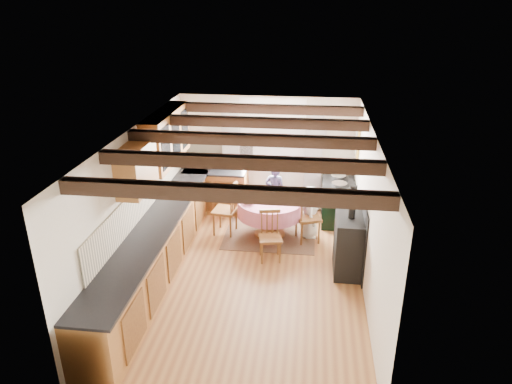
# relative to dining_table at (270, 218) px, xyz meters

# --- Properties ---
(floor) EXTENTS (3.60, 5.50, 0.00)m
(floor) POSITION_rel_dining_table_xyz_m (-0.19, -1.42, -0.37)
(floor) COLOR #A7703A
(floor) RESTS_ON ground
(ceiling) EXTENTS (3.60, 5.50, 0.00)m
(ceiling) POSITION_rel_dining_table_xyz_m (-0.19, -1.42, 2.03)
(ceiling) COLOR white
(ceiling) RESTS_ON ground
(wall_back) EXTENTS (3.60, 0.00, 2.40)m
(wall_back) POSITION_rel_dining_table_xyz_m (-0.19, 1.33, 0.83)
(wall_back) COLOR silver
(wall_back) RESTS_ON ground
(wall_front) EXTENTS (3.60, 0.00, 2.40)m
(wall_front) POSITION_rel_dining_table_xyz_m (-0.19, -4.17, 0.83)
(wall_front) COLOR silver
(wall_front) RESTS_ON ground
(wall_left) EXTENTS (0.00, 5.50, 2.40)m
(wall_left) POSITION_rel_dining_table_xyz_m (-1.99, -1.42, 0.83)
(wall_left) COLOR silver
(wall_left) RESTS_ON ground
(wall_right) EXTENTS (0.00, 5.50, 2.40)m
(wall_right) POSITION_rel_dining_table_xyz_m (1.61, -1.42, 0.83)
(wall_right) COLOR silver
(wall_right) RESTS_ON ground
(beam_a) EXTENTS (3.60, 0.16, 0.16)m
(beam_a) POSITION_rel_dining_table_xyz_m (-0.19, -3.42, 1.94)
(beam_a) COLOR black
(beam_a) RESTS_ON ceiling
(beam_b) EXTENTS (3.60, 0.16, 0.16)m
(beam_b) POSITION_rel_dining_table_xyz_m (-0.19, -2.42, 1.94)
(beam_b) COLOR black
(beam_b) RESTS_ON ceiling
(beam_c) EXTENTS (3.60, 0.16, 0.16)m
(beam_c) POSITION_rel_dining_table_xyz_m (-0.19, -1.42, 1.94)
(beam_c) COLOR black
(beam_c) RESTS_ON ceiling
(beam_d) EXTENTS (3.60, 0.16, 0.16)m
(beam_d) POSITION_rel_dining_table_xyz_m (-0.19, -0.42, 1.94)
(beam_d) COLOR black
(beam_d) RESTS_ON ceiling
(beam_e) EXTENTS (3.60, 0.16, 0.16)m
(beam_e) POSITION_rel_dining_table_xyz_m (-0.19, 0.58, 1.94)
(beam_e) COLOR black
(beam_e) RESTS_ON ceiling
(splash_left) EXTENTS (0.02, 4.50, 0.55)m
(splash_left) POSITION_rel_dining_table_xyz_m (-1.97, -1.12, 0.83)
(splash_left) COLOR beige
(splash_left) RESTS_ON wall_left
(splash_back) EXTENTS (1.40, 0.02, 0.55)m
(splash_back) POSITION_rel_dining_table_xyz_m (-1.19, 1.31, 0.83)
(splash_back) COLOR beige
(splash_back) RESTS_ON wall_back
(base_cabinet_left) EXTENTS (0.60, 5.30, 0.88)m
(base_cabinet_left) POSITION_rel_dining_table_xyz_m (-1.69, -1.42, 0.07)
(base_cabinet_left) COLOR #955B2E
(base_cabinet_left) RESTS_ON floor
(base_cabinet_back) EXTENTS (1.30, 0.60, 0.88)m
(base_cabinet_back) POSITION_rel_dining_table_xyz_m (-1.24, 1.03, 0.07)
(base_cabinet_back) COLOR #955B2E
(base_cabinet_back) RESTS_ON floor
(worktop_left) EXTENTS (0.64, 5.30, 0.04)m
(worktop_left) POSITION_rel_dining_table_xyz_m (-1.67, -1.42, 0.53)
(worktop_left) COLOR black
(worktop_left) RESTS_ON base_cabinet_left
(worktop_back) EXTENTS (1.30, 0.64, 0.04)m
(worktop_back) POSITION_rel_dining_table_xyz_m (-1.24, 1.01, 0.53)
(worktop_back) COLOR black
(worktop_back) RESTS_ON base_cabinet_back
(wall_cabinet_glass) EXTENTS (0.34, 1.80, 0.90)m
(wall_cabinet_glass) POSITION_rel_dining_table_xyz_m (-1.82, -0.22, 1.58)
(wall_cabinet_glass) COLOR #955B2E
(wall_cabinet_glass) RESTS_ON wall_left
(wall_cabinet_solid) EXTENTS (0.34, 0.90, 0.70)m
(wall_cabinet_solid) POSITION_rel_dining_table_xyz_m (-1.82, -1.72, 1.53)
(wall_cabinet_solid) COLOR #955B2E
(wall_cabinet_solid) RESTS_ON wall_left
(window_frame) EXTENTS (1.34, 0.03, 1.54)m
(window_frame) POSITION_rel_dining_table_xyz_m (-0.09, 1.32, 1.23)
(window_frame) COLOR white
(window_frame) RESTS_ON wall_back
(window_pane) EXTENTS (1.20, 0.01, 1.40)m
(window_pane) POSITION_rel_dining_table_xyz_m (-0.09, 1.32, 1.23)
(window_pane) COLOR white
(window_pane) RESTS_ON wall_back
(curtain_left) EXTENTS (0.35, 0.10, 2.10)m
(curtain_left) POSITION_rel_dining_table_xyz_m (-0.94, 1.23, 0.73)
(curtain_left) COLOR #B3B3B3
(curtain_left) RESTS_ON wall_back
(curtain_right) EXTENTS (0.35, 0.10, 2.10)m
(curtain_right) POSITION_rel_dining_table_xyz_m (0.76, 1.23, 0.73)
(curtain_right) COLOR #B3B3B3
(curtain_right) RESTS_ON wall_back
(curtain_rod) EXTENTS (2.00, 0.03, 0.03)m
(curtain_rod) POSITION_rel_dining_table_xyz_m (-0.09, 1.23, 1.83)
(curtain_rod) COLOR black
(curtain_rod) RESTS_ON wall_back
(wall_picture) EXTENTS (0.04, 0.50, 0.60)m
(wall_picture) POSITION_rel_dining_table_xyz_m (1.58, 0.88, 1.33)
(wall_picture) COLOR gold
(wall_picture) RESTS_ON wall_right
(wall_plate) EXTENTS (0.30, 0.02, 0.30)m
(wall_plate) POSITION_rel_dining_table_xyz_m (0.86, 1.30, 1.33)
(wall_plate) COLOR silver
(wall_plate) RESTS_ON wall_back
(rug) EXTENTS (1.71, 1.33, 0.01)m
(rug) POSITION_rel_dining_table_xyz_m (0.00, 0.00, -0.36)
(rug) COLOR #562C21
(rug) RESTS_ON floor
(dining_table) EXTENTS (1.22, 1.22, 0.73)m
(dining_table) POSITION_rel_dining_table_xyz_m (0.00, 0.00, 0.00)
(dining_table) COLOR #D1698F
(dining_table) RESTS_ON floor
(chair_near) EXTENTS (0.45, 0.46, 0.89)m
(chair_near) POSITION_rel_dining_table_xyz_m (0.09, -0.86, 0.08)
(chair_near) COLOR brown
(chair_near) RESTS_ON floor
(chair_left) EXTENTS (0.52, 0.50, 1.02)m
(chair_left) POSITION_rel_dining_table_xyz_m (-0.86, 0.02, 0.14)
(chair_left) COLOR brown
(chair_left) RESTS_ON floor
(chair_right) EXTENTS (0.57, 0.56, 1.02)m
(chair_right) POSITION_rel_dining_table_xyz_m (0.71, -0.09, 0.14)
(chair_right) COLOR brown
(chair_right) RESTS_ON floor
(aga_range) EXTENTS (0.62, 0.96, 0.89)m
(aga_range) POSITION_rel_dining_table_xyz_m (1.28, 0.79, 0.08)
(aga_range) COLOR black
(aga_range) RESTS_ON floor
(cast_iron_stove) EXTENTS (0.46, 0.77, 1.53)m
(cast_iron_stove) POSITION_rel_dining_table_xyz_m (1.39, -1.09, 0.40)
(cast_iron_stove) COLOR black
(cast_iron_stove) RESTS_ON floor
(child_far) EXTENTS (0.46, 0.34, 1.14)m
(child_far) POSITION_rel_dining_table_xyz_m (0.02, 0.81, 0.20)
(child_far) COLOR #26263D
(child_far) RESTS_ON floor
(child_right) EXTENTS (0.37, 0.52, 1.02)m
(child_right) POSITION_rel_dining_table_xyz_m (0.74, 0.06, 0.14)
(child_right) COLOR silver
(child_right) RESTS_ON floor
(bowl_a) EXTENTS (0.25, 0.25, 0.06)m
(bowl_a) POSITION_rel_dining_table_xyz_m (-0.38, -0.18, 0.40)
(bowl_a) COLOR silver
(bowl_a) RESTS_ON dining_table
(bowl_b) EXTENTS (0.26, 0.26, 0.06)m
(bowl_b) POSITION_rel_dining_table_xyz_m (0.00, -0.01, 0.40)
(bowl_b) COLOR silver
(bowl_b) RESTS_ON dining_table
(cup) EXTENTS (0.12, 0.12, 0.09)m
(cup) POSITION_rel_dining_table_xyz_m (-0.33, 0.24, 0.41)
(cup) COLOR silver
(cup) RESTS_ON dining_table
(canister_tall) EXTENTS (0.14, 0.14, 0.25)m
(canister_tall) POSITION_rel_dining_table_xyz_m (-1.37, 1.01, 0.68)
(canister_tall) COLOR #262628
(canister_tall) RESTS_ON worktop_back
(canister_wide) EXTENTS (0.19, 0.19, 0.21)m
(canister_wide) POSITION_rel_dining_table_xyz_m (-1.20, 1.13, 0.66)
(canister_wide) COLOR #262628
(canister_wide) RESTS_ON worktop_back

